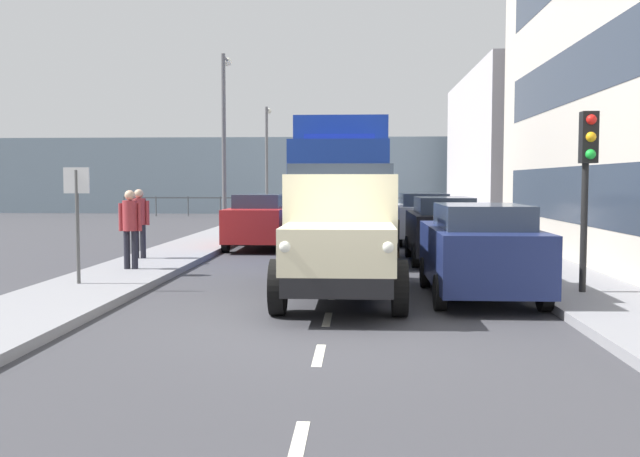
% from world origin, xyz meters
% --- Properties ---
extents(ground_plane, '(80.00, 80.00, 0.00)m').
position_xyz_m(ground_plane, '(0.00, -12.00, 0.00)').
color(ground_plane, '#38383D').
extents(sidewalk_left, '(2.13, 41.81, 0.15)m').
position_xyz_m(sidewalk_left, '(-4.68, -12.00, 0.07)').
color(sidewalk_left, gray).
rests_on(sidewalk_left, ground_plane).
extents(sidewalk_right, '(2.13, 41.81, 0.15)m').
position_xyz_m(sidewalk_right, '(4.68, -12.00, 0.07)').
color(sidewalk_right, gray).
rests_on(sidewalk_right, ground_plane).
extents(road_centreline_markings, '(0.12, 37.57, 0.01)m').
position_xyz_m(road_centreline_markings, '(0.00, -11.26, 0.00)').
color(road_centreline_markings, silver).
rests_on(road_centreline_markings, ground_plane).
extents(building_far_block, '(6.79, 14.15, 7.38)m').
position_xyz_m(building_far_block, '(-9.14, -25.41, 3.69)').
color(building_far_block, '#B7B2B7').
rests_on(building_far_block, ground_plane).
extents(sea_horizon, '(80.00, 0.80, 5.00)m').
position_xyz_m(sea_horizon, '(0.00, -35.91, 2.50)').
color(sea_horizon, gray).
rests_on(sea_horizon, ground_plane).
extents(seawall_railing, '(28.08, 0.08, 1.20)m').
position_xyz_m(seawall_railing, '(-0.00, -32.31, 0.92)').
color(seawall_railing, '#4C5156').
rests_on(seawall_railing, ground_plane).
extents(truck_vintage_cream, '(2.17, 5.64, 2.43)m').
position_xyz_m(truck_vintage_cream, '(-0.16, -2.11, 1.18)').
color(truck_vintage_cream, black).
rests_on(truck_vintage_cream, ground_plane).
extents(lorry_cargo_blue, '(2.58, 8.20, 3.87)m').
position_xyz_m(lorry_cargo_blue, '(0.01, -10.15, 2.08)').
color(lorry_cargo_blue, '#193899').
rests_on(lorry_cargo_blue, ground_plane).
extents(car_navy_kerbside_near, '(1.89, 4.16, 1.72)m').
position_xyz_m(car_navy_kerbside_near, '(-2.67, -2.61, 0.90)').
color(car_navy_kerbside_near, navy).
rests_on(car_navy_kerbside_near, ground_plane).
extents(car_black_kerbside_1, '(1.77, 3.97, 1.72)m').
position_xyz_m(car_black_kerbside_1, '(-2.67, -8.35, 0.89)').
color(car_black_kerbside_1, black).
rests_on(car_black_kerbside_1, ground_plane).
extents(car_silver_kerbside_2, '(1.92, 4.34, 1.72)m').
position_xyz_m(car_silver_kerbside_2, '(-2.67, -14.12, 0.90)').
color(car_silver_kerbside_2, '#B7BABF').
rests_on(car_silver_kerbside_2, ground_plane).
extents(car_red_oppositeside_0, '(1.83, 4.00, 1.72)m').
position_xyz_m(car_red_oppositeside_0, '(2.67, -11.77, 0.89)').
color(car_red_oppositeside_0, '#B21E1E').
rests_on(car_red_oppositeside_0, ground_plane).
extents(pedestrian_in_dark_coat, '(0.53, 0.34, 1.78)m').
position_xyz_m(pedestrian_in_dark_coat, '(4.68, -5.33, 1.21)').
color(pedestrian_in_dark_coat, black).
rests_on(pedestrian_in_dark_coat, sidewalk_right).
extents(pedestrian_by_lamp, '(0.53, 0.34, 1.78)m').
position_xyz_m(pedestrian_by_lamp, '(5.17, -7.52, 1.20)').
color(pedestrian_by_lamp, black).
rests_on(pedestrian_by_lamp, sidewalk_right).
extents(traffic_light_near, '(0.28, 0.41, 3.20)m').
position_xyz_m(traffic_light_near, '(-4.50, -2.43, 2.47)').
color(traffic_light_near, black).
rests_on(traffic_light_near, sidewalk_left).
extents(lamp_post_promenade, '(0.32, 1.14, 6.71)m').
position_xyz_m(lamp_post_promenade, '(4.58, -16.10, 4.13)').
color(lamp_post_promenade, '#59595B').
rests_on(lamp_post_promenade, sidewalk_right).
extents(lamp_post_far, '(0.32, 1.14, 5.97)m').
position_xyz_m(lamp_post_far, '(4.49, -27.60, 3.74)').
color(lamp_post_far, '#59595B').
rests_on(lamp_post_far, sidewalk_right).
extents(street_sign, '(0.50, 0.07, 2.25)m').
position_xyz_m(street_sign, '(4.95, -3.03, 1.68)').
color(street_sign, '#4C4C4C').
rests_on(street_sign, sidewalk_right).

